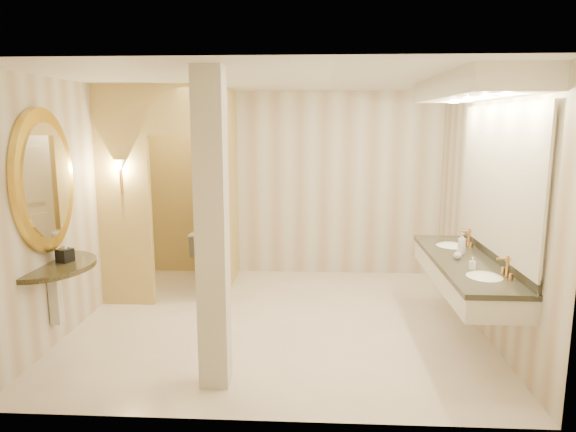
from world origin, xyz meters
name	(u,v)px	position (x,y,z in m)	size (l,w,h in m)	color
floor	(279,321)	(0.00, 0.00, 0.00)	(4.50, 4.50, 0.00)	white
ceiling	(278,79)	(0.00, 0.00, 2.70)	(4.50, 4.50, 0.00)	silver
wall_back	(288,184)	(0.00, 2.00, 1.35)	(4.50, 0.02, 2.70)	beige
wall_front	(258,250)	(0.00, -2.00, 1.35)	(4.50, 0.02, 2.70)	beige
wall_left	(79,204)	(-2.25, 0.00, 1.35)	(0.02, 4.00, 2.70)	beige
wall_right	(486,207)	(2.25, 0.00, 1.35)	(0.02, 4.00, 2.70)	beige
toilet_closet	(198,190)	(-1.12, 0.97, 1.39)	(1.50, 1.55, 2.70)	tan
wall_sconce	(120,167)	(-1.93, 0.43, 1.73)	(0.14, 0.14, 0.42)	#BE833D
vanity	(473,186)	(1.98, -0.40, 1.63)	(0.75, 2.39, 2.09)	beige
console_shelf	(46,217)	(-2.21, -0.79, 1.35)	(1.07, 1.07, 1.99)	black
pillar	(212,233)	(-0.45, -1.43, 1.35)	(0.25, 0.25, 2.70)	beige
tissue_box	(65,255)	(-2.10, -0.71, 0.94)	(0.13, 0.13, 0.13)	black
toilet	(210,254)	(-1.10, 1.54, 0.38)	(0.43, 0.75, 0.76)	white
soap_bottle_a	(472,263)	(1.90, -0.77, 0.93)	(0.05, 0.05, 0.12)	beige
soap_bottle_b	(458,254)	(1.87, -0.40, 0.93)	(0.08, 0.08, 0.11)	silver
soap_bottle_c	(462,243)	(1.96, -0.18, 0.99)	(0.09, 0.09, 0.23)	#C6B28C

